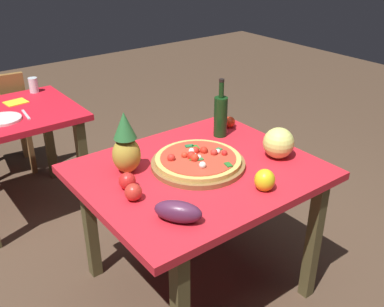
{
  "coord_description": "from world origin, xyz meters",
  "views": [
    {
      "loc": [
        -1.18,
        -1.5,
        1.79
      ],
      "look_at": [
        0.02,
        0.07,
        0.79
      ],
      "focal_mm": 41.27,
      "sensor_mm": 36.0,
      "label": 1
    }
  ],
  "objects_px": {
    "dining_chair": "(1,118)",
    "dinner_plate": "(3,119)",
    "background_table": "(14,130)",
    "wine_bottle": "(221,115)",
    "bell_pepper": "(265,180)",
    "tomato_beside_pepper": "(127,181)",
    "tomato_at_corner": "(133,192)",
    "display_table": "(198,184)",
    "pizza_board": "(198,164)",
    "knife_utensil": "(26,115)",
    "eggplant": "(178,211)",
    "pizza": "(198,159)",
    "pineapple_left": "(126,146)",
    "melon": "(279,143)",
    "tomato_by_bottle": "(230,122)",
    "napkin_folded": "(16,102)",
    "drinking_glass_water": "(33,85)"
  },
  "relations": [
    {
      "from": "background_table",
      "to": "wine_bottle",
      "type": "xyz_separation_m",
      "value": [
        0.84,
        -1.1,
        0.25
      ]
    },
    {
      "from": "wine_bottle",
      "to": "pizza",
      "type": "bearing_deg",
      "value": -146.87
    },
    {
      "from": "pineapple_left",
      "to": "melon",
      "type": "xyz_separation_m",
      "value": [
        0.7,
        -0.34,
        -0.06
      ]
    },
    {
      "from": "eggplant",
      "to": "dining_chair",
      "type": "bearing_deg",
      "value": 92.73
    },
    {
      "from": "background_table",
      "to": "knife_utensil",
      "type": "bearing_deg",
      "value": -63.58
    },
    {
      "from": "napkin_folded",
      "to": "pineapple_left",
      "type": "bearing_deg",
      "value": -84.29
    },
    {
      "from": "wine_bottle",
      "to": "melon",
      "type": "distance_m",
      "value": 0.39
    },
    {
      "from": "dining_chair",
      "to": "dinner_plate",
      "type": "relative_size",
      "value": 3.86
    },
    {
      "from": "drinking_glass_water",
      "to": "dining_chair",
      "type": "bearing_deg",
      "value": 122.69
    },
    {
      "from": "display_table",
      "to": "tomato_by_bottle",
      "type": "xyz_separation_m",
      "value": [
        0.46,
        0.29,
        0.12
      ]
    },
    {
      "from": "tomato_at_corner",
      "to": "display_table",
      "type": "bearing_deg",
      "value": 7.13
    },
    {
      "from": "pizza",
      "to": "melon",
      "type": "bearing_deg",
      "value": -23.57
    },
    {
      "from": "pizza",
      "to": "knife_utensil",
      "type": "bearing_deg",
      "value": 110.91
    },
    {
      "from": "melon",
      "to": "tomato_beside_pepper",
      "type": "relative_size",
      "value": 2.03
    },
    {
      "from": "pizza_board",
      "to": "knife_utensil",
      "type": "bearing_deg",
      "value": 110.91
    },
    {
      "from": "bell_pepper",
      "to": "display_table",
      "type": "bearing_deg",
      "value": 109.71
    },
    {
      "from": "pizza_board",
      "to": "pineapple_left",
      "type": "height_order",
      "value": "pineapple_left"
    },
    {
      "from": "background_table",
      "to": "wine_bottle",
      "type": "height_order",
      "value": "wine_bottle"
    },
    {
      "from": "pizza_board",
      "to": "tomato_by_bottle",
      "type": "relative_size",
      "value": 7.09
    },
    {
      "from": "background_table",
      "to": "display_table",
      "type": "bearing_deg",
      "value": -69.46
    },
    {
      "from": "pineapple_left",
      "to": "drinking_glass_water",
      "type": "distance_m",
      "value": 1.44
    },
    {
      "from": "tomato_beside_pepper",
      "to": "knife_utensil",
      "type": "bearing_deg",
      "value": 93.46
    },
    {
      "from": "eggplant",
      "to": "napkin_folded",
      "type": "height_order",
      "value": "eggplant"
    },
    {
      "from": "napkin_folded",
      "to": "tomato_at_corner",
      "type": "bearing_deg",
      "value": -89.16
    },
    {
      "from": "pizza",
      "to": "knife_utensil",
      "type": "xyz_separation_m",
      "value": [
        -0.46,
        1.19,
        -0.04
      ]
    },
    {
      "from": "pizza",
      "to": "tomato_at_corner",
      "type": "distance_m",
      "value": 0.42
    },
    {
      "from": "pineapple_left",
      "to": "knife_utensil",
      "type": "height_order",
      "value": "pineapple_left"
    },
    {
      "from": "pizza_board",
      "to": "knife_utensil",
      "type": "xyz_separation_m",
      "value": [
        -0.46,
        1.2,
        -0.01
      ]
    },
    {
      "from": "knife_utensil",
      "to": "napkin_folded",
      "type": "bearing_deg",
      "value": 90.66
    },
    {
      "from": "display_table",
      "to": "dinner_plate",
      "type": "height_order",
      "value": "dinner_plate"
    },
    {
      "from": "wine_bottle",
      "to": "melon",
      "type": "xyz_separation_m",
      "value": [
        0.06,
        -0.38,
        -0.04
      ]
    },
    {
      "from": "bell_pepper",
      "to": "tomato_beside_pepper",
      "type": "distance_m",
      "value": 0.62
    },
    {
      "from": "napkin_folded",
      "to": "display_table",
      "type": "bearing_deg",
      "value": -74.22
    },
    {
      "from": "tomato_beside_pepper",
      "to": "knife_utensil",
      "type": "xyz_separation_m",
      "value": [
        -0.07,
        1.17,
        -0.04
      ]
    },
    {
      "from": "dining_chair",
      "to": "eggplant",
      "type": "relative_size",
      "value": 4.25
    },
    {
      "from": "eggplant",
      "to": "pizza",
      "type": "bearing_deg",
      "value": 42.42
    },
    {
      "from": "tomato_by_bottle",
      "to": "pizza_board",
      "type": "bearing_deg",
      "value": -148.93
    },
    {
      "from": "melon",
      "to": "dinner_plate",
      "type": "distance_m",
      "value": 1.69
    },
    {
      "from": "eggplant",
      "to": "napkin_folded",
      "type": "bearing_deg",
      "value": 92.78
    },
    {
      "from": "drinking_glass_water",
      "to": "napkin_folded",
      "type": "distance_m",
      "value": 0.23
    },
    {
      "from": "tomato_by_bottle",
      "to": "eggplant",
      "type": "bearing_deg",
      "value": -143.6
    },
    {
      "from": "tomato_at_corner",
      "to": "drinking_glass_water",
      "type": "relative_size",
      "value": 0.72
    },
    {
      "from": "dining_chair",
      "to": "pizza",
      "type": "height_order",
      "value": "dining_chair"
    },
    {
      "from": "display_table",
      "to": "eggplant",
      "type": "bearing_deg",
      "value": -138.64
    },
    {
      "from": "eggplant",
      "to": "tomato_by_bottle",
      "type": "relative_size",
      "value": 3.02
    },
    {
      "from": "pizza",
      "to": "pineapple_left",
      "type": "distance_m",
      "value": 0.36
    },
    {
      "from": "eggplant",
      "to": "drinking_glass_water",
      "type": "distance_m",
      "value": 1.92
    },
    {
      "from": "background_table",
      "to": "eggplant",
      "type": "xyz_separation_m",
      "value": [
        0.17,
        -1.64,
        0.17
      ]
    },
    {
      "from": "dinner_plate",
      "to": "melon",
      "type": "bearing_deg",
      "value": -54.14
    },
    {
      "from": "display_table",
      "to": "melon",
      "type": "distance_m",
      "value": 0.46
    }
  ]
}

